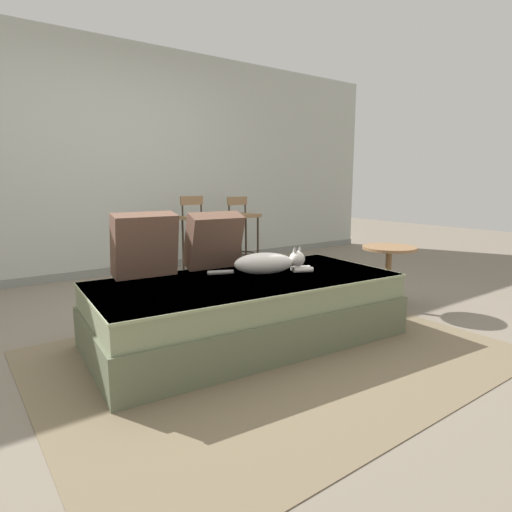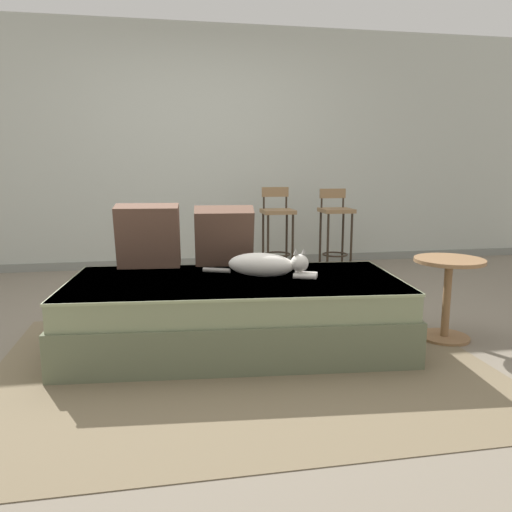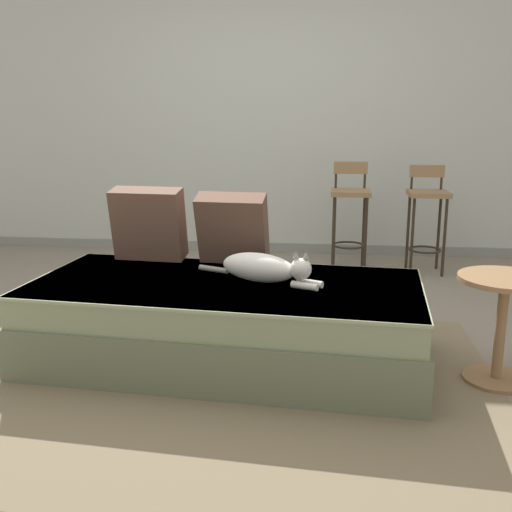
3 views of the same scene
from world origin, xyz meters
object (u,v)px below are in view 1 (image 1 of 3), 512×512
at_px(couch, 247,309).
at_px(bar_stool_near_window, 197,228).
at_px(throw_pillow_corner, 145,245).
at_px(cat, 268,263).
at_px(bar_stool_by_doorway, 243,225).
at_px(side_table, 388,269).
at_px(throw_pillow_middle, 214,240).

distance_m(couch, bar_stool_near_window, 2.16).
xyz_separation_m(throw_pillow_corner, cat, (0.73, -0.41, -0.14)).
bearing_deg(bar_stool_by_doorway, couch, -123.93).
height_order(couch, throw_pillow_corner, throw_pillow_corner).
height_order(cat, bar_stool_by_doorway, bar_stool_by_doorway).
height_order(couch, side_table, side_table).
xyz_separation_m(couch, throw_pillow_corner, (-0.53, 0.43, 0.43)).
relative_size(bar_stool_near_window, side_table, 1.68).
bearing_deg(bar_stool_near_window, throw_pillow_corner, -128.53).
distance_m(couch, throw_pillow_corner, 0.81).
xyz_separation_m(couch, throw_pillow_middle, (-0.02, 0.39, 0.42)).
height_order(throw_pillow_corner, cat, throw_pillow_corner).
height_order(bar_stool_near_window, bar_stool_by_doorway, bar_stool_near_window).
distance_m(throw_pillow_middle, bar_stool_near_window, 1.78).
distance_m(cat, side_table, 1.19).
xyz_separation_m(throw_pillow_middle, side_table, (1.38, -0.51, -0.30)).
distance_m(throw_pillow_corner, bar_stool_by_doorway, 2.45).
relative_size(couch, cat, 3.06).
xyz_separation_m(couch, side_table, (1.37, -0.12, 0.13)).
bearing_deg(throw_pillow_corner, bar_stool_by_doorway, 39.94).
xyz_separation_m(cat, side_table, (1.17, -0.14, -0.16)).
xyz_separation_m(throw_pillow_middle, bar_stool_by_doorway, (1.37, 1.61, -0.11)).
xyz_separation_m(couch, bar_stool_by_doorway, (1.35, 2.01, 0.32)).
bearing_deg(cat, side_table, -6.77).
relative_size(throw_pillow_corner, side_table, 0.82).
bearing_deg(throw_pillow_middle, throw_pillow_corner, 175.17).
bearing_deg(side_table, couch, 175.17).
bearing_deg(throw_pillow_middle, bar_stool_near_window, 65.31).
relative_size(bar_stool_near_window, bar_stool_by_doorway, 1.02).
height_order(bar_stool_near_window, side_table, bar_stool_near_window).
bearing_deg(bar_stool_near_window, throw_pillow_middle, -114.69).
xyz_separation_m(throw_pillow_middle, bar_stool_near_window, (0.74, 1.61, -0.10)).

